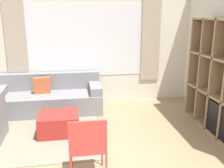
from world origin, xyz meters
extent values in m
cube|color=silver|center=(0.00, 3.42, 1.35)|extent=(5.99, 0.07, 2.70)
cube|color=white|center=(0.00, 3.37, 1.45)|extent=(2.64, 0.01, 1.60)
cube|color=#B2A38E|center=(-1.49, 3.36, 1.45)|extent=(0.44, 0.03, 1.90)
cube|color=#B2A38E|center=(1.49, 3.36, 1.45)|extent=(0.44, 0.03, 1.90)
cube|color=gray|center=(-1.17, 1.89, 0.01)|extent=(2.60, 2.04, 0.01)
cube|color=#997A56|center=(2.19, 1.58, 0.98)|extent=(0.41, 0.04, 1.95)
cube|color=#997A56|center=(2.19, 1.98, 0.98)|extent=(0.41, 0.04, 1.95)
cube|color=#997A56|center=(2.19, 2.38, 0.98)|extent=(0.41, 0.04, 1.95)
cube|color=#997A56|center=(2.19, 1.38, 0.02)|extent=(0.41, 2.01, 0.04)
cube|color=black|center=(2.03, 1.28, 0.31)|extent=(0.04, 0.64, 0.55)
cube|color=black|center=(2.05, 1.28, 0.05)|extent=(0.10, 0.24, 0.03)
cylinder|color=#2856A8|center=(2.17, 2.17, 1.36)|extent=(0.09, 0.09, 0.07)
cube|color=gold|center=(2.17, 2.18, 0.10)|extent=(0.10, 0.10, 0.13)
cube|color=white|center=(2.17, 1.81, 0.76)|extent=(0.07, 0.07, 0.18)
cube|color=gray|center=(-0.84, 2.90, 0.20)|extent=(2.20, 0.85, 0.41)
cube|color=gray|center=(-0.84, 3.23, 0.59)|extent=(2.20, 0.18, 0.37)
cube|color=gray|center=(0.14, 2.90, 0.49)|extent=(0.24, 0.79, 0.17)
cube|color=#C65B33|center=(-0.97, 2.95, 0.58)|extent=(0.35, 0.16, 0.34)
cube|color=#A82823|center=(-0.59, 1.84, 0.18)|extent=(0.68, 0.58, 0.36)
cylinder|color=#CC3D38|center=(0.03, 0.76, 0.22)|extent=(0.02, 0.02, 0.44)
cylinder|color=#CC3D38|center=(-0.38, 0.76, 0.22)|extent=(0.02, 0.02, 0.44)
cube|color=#CC3D38|center=(-0.17, 0.54, 0.45)|extent=(0.44, 0.46, 0.02)
cube|color=#CC3D38|center=(-0.17, 0.33, 0.66)|extent=(0.44, 0.02, 0.40)
camera|label=1|loc=(-0.30, -2.24, 2.01)|focal=40.00mm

